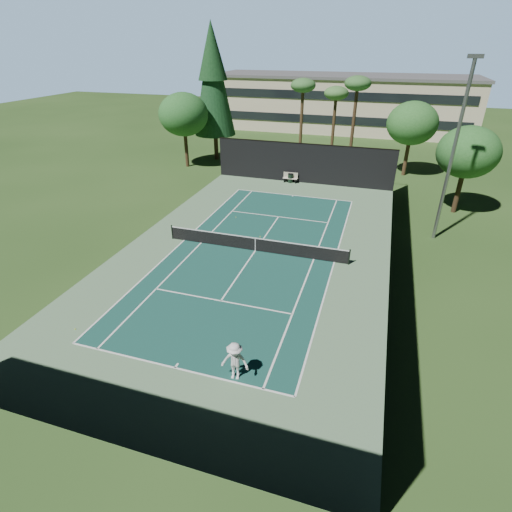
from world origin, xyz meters
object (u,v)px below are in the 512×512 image
(tennis_ball_b, at_px, (253,245))
(tennis_ball_a, at_px, (75,329))
(tennis_net, at_px, (255,244))
(trash_bin, at_px, (290,178))
(tennis_ball_c, at_px, (260,237))
(player, at_px, (235,361))
(tennis_ball_d, at_px, (236,217))
(park_bench, at_px, (290,177))

(tennis_ball_b, bearing_deg, tennis_ball_a, -115.79)
(tennis_net, xyz_separation_m, tennis_ball_b, (-0.44, 0.76, -0.52))
(trash_bin, bearing_deg, tennis_ball_c, -86.40)
(tennis_ball_a, bearing_deg, trash_bin, 79.51)
(player, distance_m, tennis_ball_c, 14.19)
(tennis_ball_d, relative_size, trash_bin, 0.08)
(tennis_ball_c, bearing_deg, tennis_ball_d, 135.26)
(tennis_ball_c, height_order, tennis_ball_d, tennis_ball_c)
(player, distance_m, park_bench, 27.61)
(tennis_ball_a, relative_size, tennis_ball_c, 0.97)
(tennis_ball_a, bearing_deg, tennis_ball_d, 80.26)
(player, height_order, trash_bin, player)
(tennis_net, distance_m, player, 11.94)
(tennis_ball_a, height_order, tennis_ball_d, same)
(tennis_ball_a, relative_size, tennis_ball_b, 1.07)
(tennis_ball_a, distance_m, park_bench, 27.14)
(tennis_net, relative_size, park_bench, 8.60)
(tennis_ball_b, xyz_separation_m, park_bench, (-0.75, 14.96, 0.51))
(player, distance_m, tennis_ball_a, 8.95)
(tennis_ball_b, bearing_deg, tennis_ball_d, 123.11)
(tennis_net, xyz_separation_m, player, (2.77, -11.60, 0.38))
(tennis_ball_a, relative_size, trash_bin, 0.08)
(park_bench, bearing_deg, tennis_ball_a, -100.45)
(trash_bin, bearing_deg, tennis_ball_d, -101.65)
(player, relative_size, tennis_ball_b, 27.95)
(trash_bin, bearing_deg, park_bench, 105.45)
(tennis_ball_a, xyz_separation_m, trash_bin, (4.93, 26.64, 0.44))
(tennis_ball_c, height_order, trash_bin, trash_bin)
(tennis_net, distance_m, tennis_ball_c, 2.30)
(player, height_order, tennis_ball_d, player)
(tennis_ball_b, bearing_deg, player, -75.43)
(tennis_net, bearing_deg, tennis_ball_c, 98.34)
(tennis_ball_b, bearing_deg, tennis_ball_c, 85.53)
(tennis_ball_b, bearing_deg, trash_bin, 92.81)
(tennis_ball_b, distance_m, tennis_ball_c, 1.46)
(tennis_ball_b, bearing_deg, tennis_net, -59.98)
(tennis_ball_a, xyz_separation_m, park_bench, (4.92, 26.69, 0.51))
(park_bench, xyz_separation_m, trash_bin, (0.01, -0.05, -0.07))
(tennis_ball_c, xyz_separation_m, trash_bin, (-0.85, 13.46, 0.44))
(tennis_net, relative_size, player, 6.90)
(player, relative_size, park_bench, 1.25)
(tennis_ball_b, bearing_deg, park_bench, 92.86)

